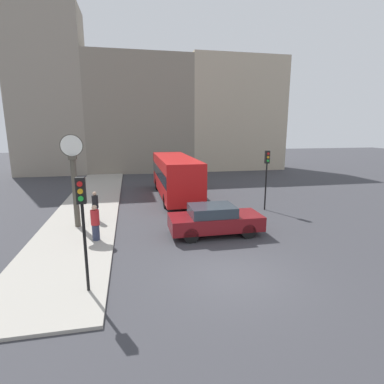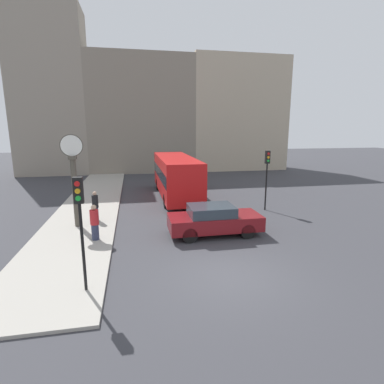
{
  "view_description": "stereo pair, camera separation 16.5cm",
  "coord_description": "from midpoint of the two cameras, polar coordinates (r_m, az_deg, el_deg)",
  "views": [
    {
      "loc": [
        -3.28,
        -8.93,
        4.92
      ],
      "look_at": [
        0.16,
        7.67,
        1.32
      ],
      "focal_mm": 28.0,
      "sensor_mm": 36.0,
      "label": 1
    },
    {
      "loc": [
        -3.12,
        -8.96,
        4.92
      ],
      "look_at": [
        0.16,
        7.67,
        1.32
      ],
      "focal_mm": 28.0,
      "sensor_mm": 36.0,
      "label": 2
    }
  ],
  "objects": [
    {
      "name": "street_clock",
      "position": [
        15.72,
        -21.8,
        2.32
      ],
      "size": [
        1.07,
        0.36,
        4.56
      ],
      "color": "#4C473D",
      "rests_on": "sidewalk_corner"
    },
    {
      "name": "pedestrian_red_top",
      "position": [
        13.82,
        -18.26,
        -5.6
      ],
      "size": [
        0.37,
        0.37,
        1.59
      ],
      "color": "#2D334C",
      "rests_on": "sidewalk_corner"
    },
    {
      "name": "pedestrian_black_jacket",
      "position": [
        16.68,
        -18.2,
        -2.59
      ],
      "size": [
        0.33,
        0.33,
        1.58
      ],
      "color": "#2D334C",
      "rests_on": "sidewalk_corner"
    },
    {
      "name": "sedan_car",
      "position": [
        14.16,
        3.98,
        -5.27
      ],
      "size": [
        4.32,
        1.82,
        1.42
      ],
      "color": "maroon",
      "rests_on": "ground_plane"
    },
    {
      "name": "sidewalk_corner",
      "position": [
        20.88,
        -18.93,
        -2.17
      ],
      "size": [
        3.63,
        26.35,
        0.1
      ],
      "primitive_type": "cube",
      "color": "#A39E93",
      "rests_on": "ground_plane"
    },
    {
      "name": "traffic_light_near",
      "position": [
        9.19,
        -20.63,
        -3.39
      ],
      "size": [
        0.26,
        0.24,
        3.48
      ],
      "color": "black",
      "rests_on": "sidewalk_corner"
    },
    {
      "name": "traffic_light_far",
      "position": [
        18.58,
        13.8,
        4.49
      ],
      "size": [
        0.26,
        0.24,
        3.64
      ],
      "color": "black",
      "rests_on": "ground_plane"
    },
    {
      "name": "building_row",
      "position": [
        35.96,
        -8.18,
        15.39
      ],
      "size": [
        30.36,
        5.0,
        17.25
      ],
      "color": "gray",
      "rests_on": "ground_plane"
    },
    {
      "name": "bus_distant",
      "position": [
        21.69,
        -3.48,
        3.36
      ],
      "size": [
        2.38,
        9.46,
        2.94
      ],
      "color": "red",
      "rests_on": "ground_plane"
    },
    {
      "name": "ground_plane",
      "position": [
        10.7,
        7.35,
        -15.52
      ],
      "size": [
        120.0,
        120.0,
        0.0
      ],
      "primitive_type": "plane",
      "color": "#38383D"
    }
  ]
}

